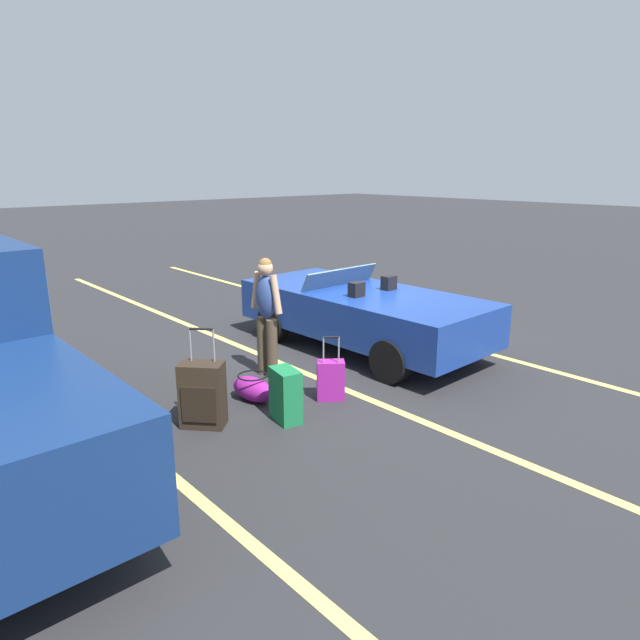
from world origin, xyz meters
TOP-DOWN VIEW (x-y plane):
  - ground_plane at (0.00, 0.00)m, footprint 80.00×80.00m
  - lot_line_near at (0.00, -1.28)m, footprint 18.00×0.12m
  - lot_line_mid at (0.00, 1.42)m, footprint 18.00×0.12m
  - lot_line_far at (0.00, 4.12)m, footprint 18.00×0.12m
  - convertible_car at (0.21, 0.00)m, footprint 4.18×1.91m
  - suitcase_large_black at (-0.78, 3.34)m, footprint 0.54×0.53m
  - suitcase_medium_bright at (-1.29, 2.57)m, footprint 0.44×0.33m
  - suitcase_small_carryon at (-1.17, 1.77)m, footprint 0.37×0.39m
  - duffel_bag at (-0.56, 2.52)m, footprint 0.68×0.42m
  - traveler_person at (0.03, 1.86)m, footprint 0.61×0.25m

SIDE VIEW (x-z plane):
  - ground_plane at x=0.00m, z-range 0.00..0.00m
  - lot_line_near at x=0.00m, z-range 0.00..0.00m
  - lot_line_mid at x=0.00m, z-range 0.00..0.00m
  - lot_line_far at x=0.00m, z-range 0.00..0.00m
  - duffel_bag at x=-0.56m, z-range -0.01..0.33m
  - suitcase_small_carryon at x=-1.17m, z-range -0.17..0.67m
  - suitcase_medium_bright at x=-1.29m, z-range 0.00..0.62m
  - suitcase_large_black at x=-0.78m, z-range -0.19..0.93m
  - convertible_car at x=0.21m, z-range -0.03..1.21m
  - traveler_person at x=0.03m, z-range 0.10..1.76m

